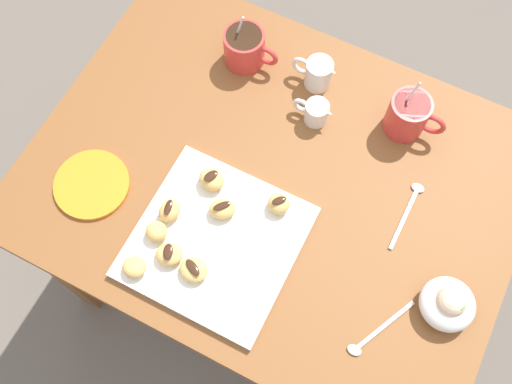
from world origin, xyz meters
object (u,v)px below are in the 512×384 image
(pastry_plate_square, at_px, (216,242))
(beignet_6, at_px, (134,267))
(beignet_7, at_px, (170,211))
(ice_cream_bowl, at_px, (448,304))
(saucer_orange_left, at_px, (92,184))
(coffee_mug_red_left, at_px, (245,47))
(beignet_0, at_px, (169,254))
(cream_pitcher_white, at_px, (318,73))
(dining_table, at_px, (273,201))
(beignet_4, at_px, (222,209))
(chocolate_sauce_pitcher, at_px, (316,112))
(beignet_2, at_px, (194,270))
(coffee_mug_red_right, at_px, (409,115))
(beignet_1, at_px, (279,204))
(beignet_3, at_px, (211,180))
(beignet_5, at_px, (156,232))

(pastry_plate_square, xyz_separation_m, beignet_6, (-0.11, -0.12, 0.02))
(pastry_plate_square, distance_m, beignet_7, 0.11)
(ice_cream_bowl, distance_m, saucer_orange_left, 0.75)
(pastry_plate_square, xyz_separation_m, coffee_mug_red_left, (-0.15, 0.42, 0.04))
(beignet_0, bearing_deg, cream_pitcher_white, 80.52)
(cream_pitcher_white, distance_m, saucer_orange_left, 0.55)
(dining_table, relative_size, beignet_4, 19.10)
(chocolate_sauce_pitcher, relative_size, beignet_2, 1.65)
(ice_cream_bowl, height_order, chocolate_sauce_pitcher, ice_cream_bowl)
(beignet_4, bearing_deg, beignet_0, -110.06)
(ice_cream_bowl, relative_size, beignet_4, 2.00)
(beignet_7, bearing_deg, cream_pitcher_white, 73.22)
(cream_pitcher_white, relative_size, beignet_7, 2.14)
(coffee_mug_red_left, distance_m, cream_pitcher_white, 0.17)
(dining_table, bearing_deg, pastry_plate_square, -102.59)
(coffee_mug_red_right, height_order, saucer_orange_left, coffee_mug_red_right)
(ice_cream_bowl, height_order, beignet_6, ice_cream_bowl)
(chocolate_sauce_pitcher, height_order, beignet_7, chocolate_sauce_pitcher)
(cream_pitcher_white, bearing_deg, saucer_orange_left, -125.19)
(ice_cream_bowl, bearing_deg, pastry_plate_square, -169.43)
(coffee_mug_red_right, bearing_deg, beignet_2, -116.32)
(dining_table, height_order, coffee_mug_red_left, coffee_mug_red_left)
(pastry_plate_square, bearing_deg, dining_table, 77.41)
(beignet_4, bearing_deg, chocolate_sauce_pitcher, 75.82)
(ice_cream_bowl, bearing_deg, dining_table, 166.47)
(pastry_plate_square, bearing_deg, beignet_1, 56.62)
(beignet_4, height_order, beignet_7, beignet_7)
(coffee_mug_red_right, xyz_separation_m, beignet_2, (-0.25, -0.50, -0.02))
(pastry_plate_square, xyz_separation_m, saucer_orange_left, (-0.29, -0.01, -0.00))
(pastry_plate_square, relative_size, coffee_mug_red_left, 2.40)
(beignet_4, bearing_deg, coffee_mug_red_right, 54.76)
(dining_table, xyz_separation_m, beignet_4, (-0.06, -0.12, 0.17))
(coffee_mug_red_left, bearing_deg, beignet_3, -74.85)
(pastry_plate_square, relative_size, cream_pitcher_white, 3.03)
(cream_pitcher_white, height_order, beignet_1, cream_pitcher_white)
(beignet_0, bearing_deg, beignet_4, 69.94)
(pastry_plate_square, height_order, beignet_4, beignet_4)
(coffee_mug_red_left, relative_size, beignet_1, 2.96)
(cream_pitcher_white, relative_size, beignet_6, 2.26)
(pastry_plate_square, xyz_separation_m, beignet_3, (-0.07, 0.11, 0.03))
(dining_table, height_order, saucer_orange_left, saucer_orange_left)
(beignet_0, distance_m, beignet_5, 0.05)
(ice_cream_bowl, distance_m, beignet_4, 0.47)
(beignet_5, bearing_deg, dining_table, 56.12)
(beignet_0, bearing_deg, beignet_3, 90.73)
(coffee_mug_red_left, xyz_separation_m, beignet_6, (0.04, -0.54, -0.02))
(coffee_mug_red_left, height_order, beignet_1, coffee_mug_red_left)
(cream_pitcher_white, bearing_deg, beignet_4, -95.63)
(beignet_3, height_order, beignet_5, same)
(cream_pitcher_white, distance_m, beignet_7, 0.45)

